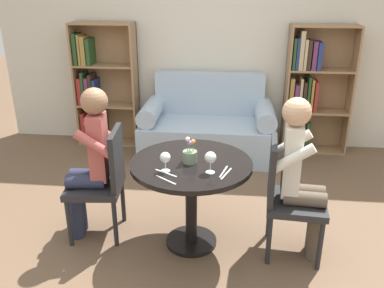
{
  "coord_description": "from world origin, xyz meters",
  "views": [
    {
      "loc": [
        0.29,
        -2.69,
        1.95
      ],
      "look_at": [
        0.0,
        0.05,
        0.83
      ],
      "focal_mm": 38.0,
      "sensor_mm": 36.0,
      "label": 1
    }
  ],
  "objects_px": {
    "wine_glass_left": "(165,158)",
    "wine_glass_right": "(210,158)",
    "person_right": "(302,176)",
    "bookshelf_left": "(100,89)",
    "chair_right": "(287,194)",
    "bookshelf_right": "(309,91)",
    "flower_vase": "(190,155)",
    "chair_left": "(103,179)",
    "person_left": "(90,161)",
    "couch": "(208,129)"
  },
  "relations": [
    {
      "from": "wine_glass_left",
      "to": "wine_glass_right",
      "type": "distance_m",
      "value": 0.31
    },
    {
      "from": "person_right",
      "to": "wine_glass_right",
      "type": "bearing_deg",
      "value": 105.82
    },
    {
      "from": "bookshelf_left",
      "to": "person_right",
      "type": "xyz_separation_m",
      "value": [
        2.15,
        -2.1,
        -0.04
      ]
    },
    {
      "from": "chair_right",
      "to": "wine_glass_right",
      "type": "bearing_deg",
      "value": 108.74
    },
    {
      "from": "wine_glass_left",
      "to": "person_right",
      "type": "bearing_deg",
      "value": 8.38
    },
    {
      "from": "wine_glass_right",
      "to": "wine_glass_left",
      "type": "bearing_deg",
      "value": -178.07
    },
    {
      "from": "bookshelf_right",
      "to": "wine_glass_left",
      "type": "height_order",
      "value": "bookshelf_right"
    },
    {
      "from": "bookshelf_left",
      "to": "wine_glass_left",
      "type": "height_order",
      "value": "bookshelf_left"
    },
    {
      "from": "flower_vase",
      "to": "bookshelf_left",
      "type": "bearing_deg",
      "value": 123.1
    },
    {
      "from": "chair_left",
      "to": "person_left",
      "type": "relative_size",
      "value": 0.73
    },
    {
      "from": "person_left",
      "to": "wine_glass_left",
      "type": "distance_m",
      "value": 0.69
    },
    {
      "from": "bookshelf_right",
      "to": "wine_glass_right",
      "type": "relative_size",
      "value": 9.58
    },
    {
      "from": "chair_right",
      "to": "person_right",
      "type": "distance_m",
      "value": 0.18
    },
    {
      "from": "wine_glass_right",
      "to": "flower_vase",
      "type": "xyz_separation_m",
      "value": [
        -0.16,
        0.15,
        -0.05
      ]
    },
    {
      "from": "couch",
      "to": "chair_right",
      "type": "distance_m",
      "value": 1.96
    },
    {
      "from": "wine_glass_right",
      "to": "bookshelf_right",
      "type": "bearing_deg",
      "value": 65.37
    },
    {
      "from": "chair_right",
      "to": "bookshelf_left",
      "type": "bearing_deg",
      "value": 49.08
    },
    {
      "from": "person_left",
      "to": "flower_vase",
      "type": "height_order",
      "value": "person_left"
    },
    {
      "from": "couch",
      "to": "person_right",
      "type": "distance_m",
      "value": 2.02
    },
    {
      "from": "bookshelf_right",
      "to": "person_left",
      "type": "height_order",
      "value": "bookshelf_right"
    },
    {
      "from": "bookshelf_left",
      "to": "person_left",
      "type": "bearing_deg",
      "value": -74.17
    },
    {
      "from": "bookshelf_left",
      "to": "person_right",
      "type": "height_order",
      "value": "bookshelf_left"
    },
    {
      "from": "person_left",
      "to": "wine_glass_left",
      "type": "height_order",
      "value": "person_left"
    },
    {
      "from": "chair_right",
      "to": "person_right",
      "type": "xyz_separation_m",
      "value": [
        0.09,
        -0.01,
        0.15
      ]
    },
    {
      "from": "bookshelf_left",
      "to": "couch",
      "type": "bearing_deg",
      "value": -11.1
    },
    {
      "from": "person_left",
      "to": "person_right",
      "type": "distance_m",
      "value": 1.59
    },
    {
      "from": "bookshelf_right",
      "to": "person_left",
      "type": "bearing_deg",
      "value": -134.38
    },
    {
      "from": "bookshelf_right",
      "to": "wine_glass_left",
      "type": "xyz_separation_m",
      "value": [
        -1.33,
        -2.24,
        0.08
      ]
    },
    {
      "from": "couch",
      "to": "wine_glass_right",
      "type": "bearing_deg",
      "value": -85.65
    },
    {
      "from": "chair_left",
      "to": "person_right",
      "type": "bearing_deg",
      "value": 80.53
    },
    {
      "from": "flower_vase",
      "to": "bookshelf_right",
      "type": "bearing_deg",
      "value": 60.37
    },
    {
      "from": "bookshelf_left",
      "to": "wine_glass_right",
      "type": "height_order",
      "value": "bookshelf_left"
    },
    {
      "from": "bookshelf_left",
      "to": "wine_glass_right",
      "type": "relative_size",
      "value": 9.58
    },
    {
      "from": "bookshelf_left",
      "to": "person_left",
      "type": "distance_m",
      "value": 2.09
    },
    {
      "from": "bookshelf_right",
      "to": "wine_glass_left",
      "type": "relative_size",
      "value": 10.44
    },
    {
      "from": "couch",
      "to": "chair_left",
      "type": "xyz_separation_m",
      "value": [
        -0.7,
        -1.73,
        0.18
      ]
    },
    {
      "from": "person_left",
      "to": "wine_glass_left",
      "type": "xyz_separation_m",
      "value": [
        0.63,
        -0.23,
        0.16
      ]
    },
    {
      "from": "wine_glass_left",
      "to": "bookshelf_left",
      "type": "bearing_deg",
      "value": 118.19
    },
    {
      "from": "person_right",
      "to": "wine_glass_left",
      "type": "bearing_deg",
      "value": 102.78
    },
    {
      "from": "person_right",
      "to": "wine_glass_right",
      "type": "distance_m",
      "value": 0.68
    },
    {
      "from": "wine_glass_left",
      "to": "chair_left",
      "type": "bearing_deg",
      "value": 155.63
    },
    {
      "from": "chair_left",
      "to": "chair_right",
      "type": "relative_size",
      "value": 1.0
    },
    {
      "from": "bookshelf_right",
      "to": "person_right",
      "type": "height_order",
      "value": "bookshelf_right"
    },
    {
      "from": "chair_right",
      "to": "bookshelf_right",
      "type": "bearing_deg",
      "value": -8.23
    },
    {
      "from": "person_left",
      "to": "person_right",
      "type": "relative_size",
      "value": 1.0
    },
    {
      "from": "person_left",
      "to": "flower_vase",
      "type": "distance_m",
      "value": 0.79
    },
    {
      "from": "chair_right",
      "to": "flower_vase",
      "type": "xyz_separation_m",
      "value": [
        -0.71,
        0.01,
        0.27
      ]
    },
    {
      "from": "couch",
      "to": "person_right",
      "type": "bearing_deg",
      "value": -66.59
    },
    {
      "from": "bookshelf_right",
      "to": "flower_vase",
      "type": "relative_size",
      "value": 7.47
    },
    {
      "from": "bookshelf_right",
      "to": "chair_left",
      "type": "height_order",
      "value": "bookshelf_right"
    }
  ]
}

